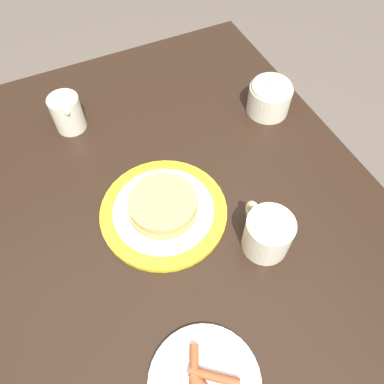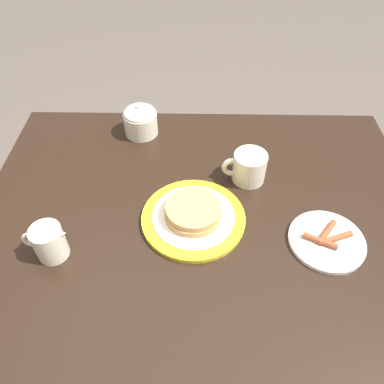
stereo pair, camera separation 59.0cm
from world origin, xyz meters
The scene contains 7 objects.
ground_plane centered at (0.00, 0.00, 0.00)m, with size 8.00×8.00×0.00m, color #51473F.
dining_table centered at (0.00, 0.00, 0.62)m, with size 1.11×0.82×0.77m.
pancake_plate centered at (0.02, 0.03, 0.78)m, with size 0.25×0.25×0.05m.
side_plate_bacon centered at (-0.29, 0.09, 0.77)m, with size 0.17×0.17×0.02m.
coffee_mug centered at (-0.12, -0.12, 0.81)m, with size 0.12×0.09×0.08m.
creamer_pitcher centered at (0.33, 0.13, 0.81)m, with size 0.11×0.07×0.09m.
sugar_bowl centered at (0.18, -0.31, 0.81)m, with size 0.10×0.10×0.10m.
Camera 1 is at (-0.35, 0.14, 1.41)m, focal length 35.00 mm.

